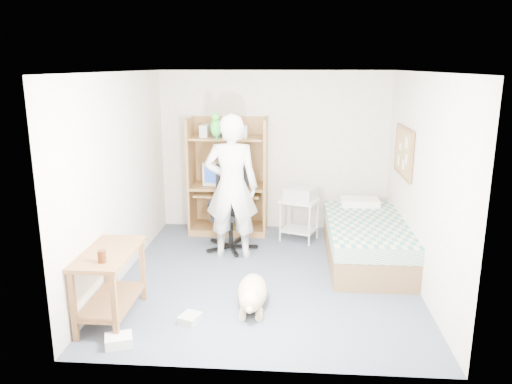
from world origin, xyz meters
TOP-DOWN VIEW (x-y plane):
  - floor at (0.00, 0.00)m, footprint 4.00×4.00m
  - wall_back at (0.00, 2.00)m, footprint 3.60×0.02m
  - wall_right at (1.80, 0.00)m, footprint 0.02×4.00m
  - wall_left at (-1.80, 0.00)m, footprint 0.02×4.00m
  - ceiling at (0.00, 0.00)m, footprint 3.60×4.00m
  - computer_hutch at (-0.70, 1.74)m, footprint 1.20×0.63m
  - bed at (1.30, 0.62)m, footprint 1.02×2.02m
  - side_desk at (-1.55, -1.20)m, footprint 0.50×1.00m
  - corkboard at (1.77, 0.90)m, footprint 0.04×0.94m
  - office_chair at (-0.57, 0.99)m, footprint 0.67×0.67m
  - person at (-0.52, 0.67)m, footprint 0.72×0.48m
  - parrot at (-0.72, 0.68)m, footprint 0.14×0.25m
  - dog at (-0.12, -0.84)m, footprint 0.34×1.02m
  - printer_cart at (0.41, 1.39)m, footprint 0.64×0.58m
  - printer at (0.41, 1.39)m, footprint 0.51×0.45m
  - crt_monitor at (-0.88, 1.75)m, footprint 0.40×0.42m
  - keyboard at (-0.69, 1.58)m, footprint 0.47×0.22m
  - pencil_cup at (-0.31, 1.65)m, footprint 0.08×0.08m
  - drink_glass at (-1.50, -1.49)m, footprint 0.08×0.08m
  - floor_box_a at (-1.32, -1.70)m, footprint 0.30×0.28m
  - floor_box_b at (-0.73, -1.21)m, footprint 0.24×0.27m

SIDE VIEW (x-z plane):
  - floor at x=0.00m, z-range 0.00..0.00m
  - floor_box_b at x=-0.73m, z-range 0.00..0.08m
  - floor_box_a at x=-1.32m, z-range 0.00..0.10m
  - dog at x=-0.12m, z-range -0.02..0.36m
  - bed at x=1.30m, z-range -0.04..0.62m
  - printer_cart at x=0.41m, z-range 0.10..0.73m
  - office_chair at x=-0.57m, z-range -0.17..1.02m
  - side_desk at x=-1.55m, z-range 0.12..0.87m
  - keyboard at x=-0.69m, z-range 0.66..0.69m
  - printer at x=0.41m, z-range 0.63..0.81m
  - drink_glass at x=-1.50m, z-range 0.75..0.87m
  - pencil_cup at x=-0.31m, z-range 0.76..0.88m
  - computer_hutch at x=-0.70m, z-range -0.08..1.72m
  - crt_monitor at x=-0.88m, z-range 0.77..1.13m
  - person at x=-0.52m, z-range 0.00..1.97m
  - wall_back at x=0.00m, z-range 0.00..2.50m
  - wall_right at x=1.80m, z-range 0.00..2.50m
  - wall_left at x=-1.80m, z-range 0.00..2.50m
  - corkboard at x=1.77m, z-range 1.12..1.78m
  - parrot at x=-0.72m, z-range 1.60..2.00m
  - ceiling at x=0.00m, z-range 2.49..2.51m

